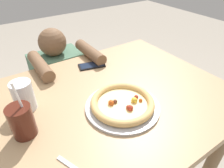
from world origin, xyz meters
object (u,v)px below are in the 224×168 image
object	(u,v)px
cell_phone	(92,65)
water_cup_clear	(23,96)
diner_seated	(62,90)
pizza_near	(123,104)
drink_cup_colored	(22,121)

from	to	relation	value
cell_phone	water_cup_clear	bearing A→B (deg)	-158.20
water_cup_clear	diner_seated	size ratio (longest dim) A/B	0.15
pizza_near	cell_phone	xyz separation A→B (m)	(0.07, 0.39, -0.02)
drink_cup_colored	cell_phone	world-z (taller)	drink_cup_colored
drink_cup_colored	diner_seated	world-z (taller)	drink_cup_colored
water_cup_clear	pizza_near	bearing A→B (deg)	-33.44
cell_phone	drink_cup_colored	bearing A→B (deg)	-145.66
pizza_near	diner_seated	distance (m)	0.80
water_cup_clear	cell_phone	bearing A→B (deg)	21.80
pizza_near	drink_cup_colored	size ratio (longest dim) A/B	1.43
pizza_near	drink_cup_colored	xyz separation A→B (m)	(-0.38, 0.08, 0.04)
pizza_near	cell_phone	size ratio (longest dim) A/B	1.96
drink_cup_colored	diner_seated	bearing A→B (deg)	61.57
water_cup_clear	cell_phone	world-z (taller)	water_cup_clear
cell_phone	diner_seated	xyz separation A→B (m)	(-0.11, 0.33, -0.33)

